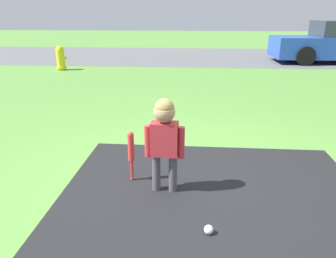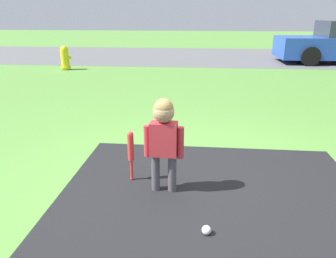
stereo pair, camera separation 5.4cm
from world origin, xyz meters
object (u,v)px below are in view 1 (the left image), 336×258
baseball_bat (131,149)px  sports_ball (209,230)px  fire_hydrant (61,58)px  child (164,133)px

baseball_bat → sports_ball: 1.15m
baseball_bat → fire_hydrant: size_ratio=0.75×
child → fire_hydrant: bearing=121.2°
child → sports_ball: size_ratio=12.34×
child → baseball_bat: 0.46m
fire_hydrant → baseball_bat: bearing=-63.0°
sports_ball → fire_hydrant: (-4.14, 7.46, 0.31)m
baseball_bat → sports_ball: bearing=-47.1°
baseball_bat → fire_hydrant: fire_hydrant is taller
baseball_bat → child: bearing=-26.5°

